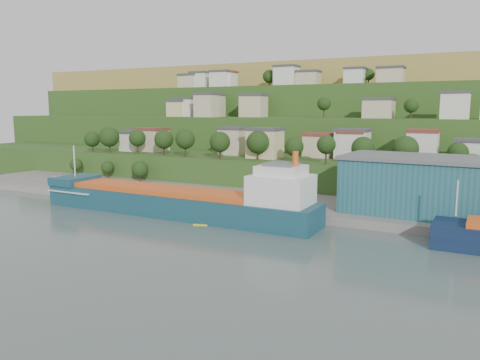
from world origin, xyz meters
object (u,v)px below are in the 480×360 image
Objects in this scene: warehouse at (415,184)px; kayak_orange at (156,217)px; cargo_ship_near at (181,203)px; caravan at (63,182)px.

kayak_orange is at bearing -152.07° from warehouse.
cargo_ship_near is 2.25× the size of warehouse.
warehouse is at bearing 22.02° from cargo_ship_near.
warehouse is 9.26× the size of kayak_orange.
cargo_ship_near is 6.71m from kayak_orange.
caravan reaches higher than kayak_orange.
warehouse is at bearing 17.96° from caravan.
caravan is (-101.90, -7.53, -5.66)m from warehouse.
warehouse is 102.34m from caravan.
cargo_ship_near is at bearing -155.17° from warehouse.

